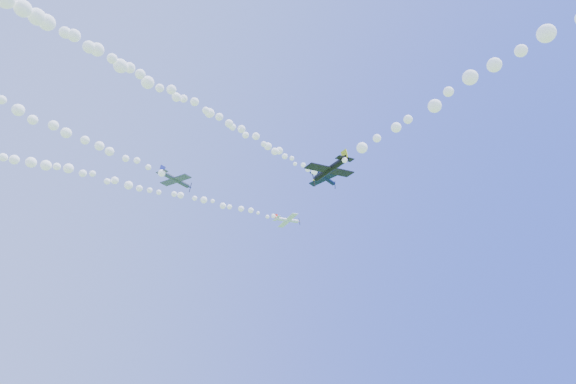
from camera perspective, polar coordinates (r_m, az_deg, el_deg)
plane_white at (r=122.88m, az=-0.06°, el=-3.34°), size 7.62×8.00×2.09m
smoke_trail_white at (r=110.11m, az=-18.99°, el=1.02°), size 77.38×12.31×3.16m
plane_navy at (r=106.87m, az=4.40°, el=1.70°), size 7.74×8.21×3.10m
smoke_trail_navy at (r=85.72m, az=-10.94°, el=10.11°), size 66.12×14.18×3.01m
plane_grey at (r=95.55m, az=-13.19°, el=1.46°), size 7.81×8.29×2.93m
plane_black at (r=71.31m, az=4.98°, el=2.71°), size 8.42×8.13×2.76m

